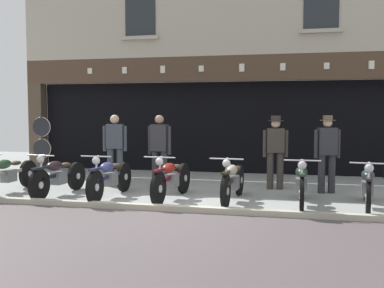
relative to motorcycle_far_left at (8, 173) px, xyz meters
name	(u,v)px	position (x,y,z in m)	size (l,w,h in m)	color
ground	(157,228)	(3.99, -2.04, -0.46)	(24.00, 22.00, 0.18)	gray
shop_facade	(231,114)	(3.99, 5.97, 1.24)	(12.30, 4.42, 6.00)	black
motorcycle_far_left	(8,173)	(0.00, 0.00, 0.00)	(0.62, 2.07, 0.91)	black
motorcycle_left	(58,175)	(1.22, -0.04, 0.00)	(0.62, 1.94, 0.91)	black
motorcycle_center_left	(110,177)	(2.38, -0.06, 0.01)	(0.62, 2.05, 0.92)	black
motorcycle_center	(172,178)	(3.64, 0.05, 0.01)	(0.62, 2.07, 0.92)	black
motorcycle_center_right	(233,180)	(4.86, 0.10, 0.00)	(0.62, 2.04, 0.92)	black
motorcycle_right	(301,183)	(6.15, -0.02, 0.01)	(0.62, 2.11, 0.93)	black
motorcycle_far_right	(367,185)	(7.32, 0.04, -0.01)	(0.62, 2.02, 0.90)	black
salesman_left	(115,147)	(1.94, 1.27, 0.51)	(0.55, 0.30, 1.67)	#3D424C
shopkeeper_center	(160,147)	(3.00, 1.37, 0.51)	(0.56, 0.26, 1.67)	#2D2D33
salesman_right	(275,148)	(5.60, 1.72, 0.50)	(0.56, 0.35, 1.66)	#38332D
assistant_far_right	(327,150)	(6.70, 1.46, 0.50)	(0.55, 0.32, 1.67)	#2D2D33
tyre_sign_pole	(42,138)	(-0.93, 2.91, 0.58)	(0.55, 0.07, 1.71)	#232328
advert_board_near	(340,115)	(7.22, 4.34, 1.23)	(0.83, 0.03, 1.08)	silver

